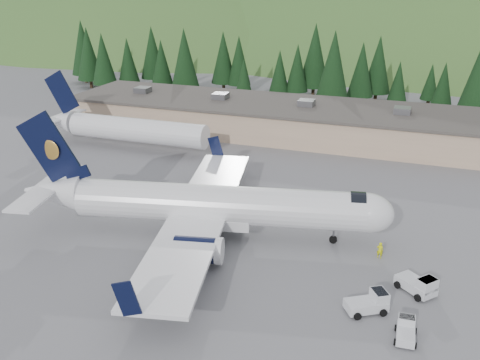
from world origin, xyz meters
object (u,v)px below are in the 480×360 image
airliner (209,205)px  second_airliner (121,128)px  ramp_worker (380,250)px  terminal_building (276,118)px  baggage_tug_a (370,303)px  baggage_tug_c (406,330)px  baggage_tug_b (419,285)px

airliner → second_airliner: bearing=125.1°
second_airliner → ramp_worker: bearing=-27.3°
terminal_building → ramp_worker: 42.65m
airliner → baggage_tug_a: size_ratio=10.38×
airliner → ramp_worker: bearing=-8.1°
airliner → baggage_tug_c: bearing=-39.1°
airliner → baggage_tug_b: 21.31m
terminal_building → ramp_worker: bearing=-60.5°
baggage_tug_a → baggage_tug_c: bearing=-71.9°
baggage_tug_a → ramp_worker: bearing=58.9°
baggage_tug_c → ramp_worker: size_ratio=1.63×
airliner → baggage_tug_b: size_ratio=10.26×
second_airliner → ramp_worker: size_ratio=16.70×
airliner → baggage_tug_a: 19.10m
second_airliner → baggage_tug_b: second_airliner is taller
airliner → baggage_tug_a: bearing=-36.5°
airliner → terminal_building: airliner is taller
second_airliner → terminal_building: 25.55m
baggage_tug_a → baggage_tug_b: baggage_tug_b is taller
baggage_tug_a → terminal_building: bearing=82.5°
baggage_tug_a → second_airliner: bearing=111.6°
baggage_tug_a → baggage_tug_c: size_ratio=1.36×
baggage_tug_c → baggage_tug_a: bearing=47.6°
baggage_tug_a → baggage_tug_c: 3.85m
baggage_tug_b → baggage_tug_c: 6.47m
airliner → second_airliner: airliner is taller
baggage_tug_a → ramp_worker: (-0.15, 9.04, 0.04)m
airliner → second_airliner: 32.59m
baggage_tug_b → baggage_tug_c: baggage_tug_b is taller
baggage_tug_b → terminal_building: terminal_building is taller
second_airliner → baggage_tug_b: 51.79m
baggage_tug_b → ramp_worker: baggage_tug_b is taller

